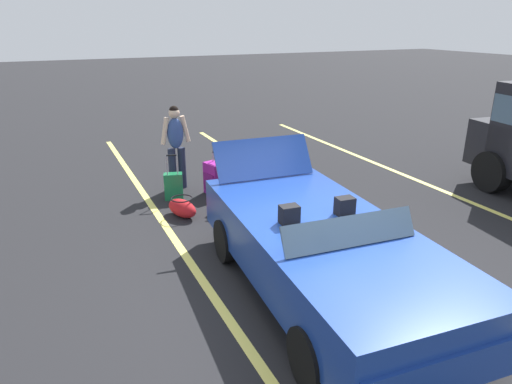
% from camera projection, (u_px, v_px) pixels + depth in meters
% --- Properties ---
extents(ground_plane, '(80.00, 80.00, 0.00)m').
position_uv_depth(ground_plane, '(322.00, 295.00, 5.67)').
color(ground_plane, black).
extents(lot_line_near, '(18.00, 0.12, 0.01)m').
position_uv_depth(lot_line_near, '(230.00, 321.00, 5.19)').
color(lot_line_near, '#EAE066').
rests_on(lot_line_near, ground_plane).
extents(lot_line_mid, '(18.00, 0.12, 0.01)m').
position_uv_depth(lot_line_mid, '(415.00, 269.00, 6.26)').
color(lot_line_mid, '#EAE066').
rests_on(lot_line_mid, ground_plane).
extents(convertible_car, '(4.33, 2.06, 1.49)m').
position_uv_depth(convertible_car, '(332.00, 260.00, 5.29)').
color(convertible_car, navy).
rests_on(convertible_car, ground_plane).
extents(suitcase_large_black, '(0.53, 0.54, 0.94)m').
position_uv_depth(suitcase_large_black, '(241.00, 185.00, 8.37)').
color(suitcase_large_black, '#2D2319').
rests_on(suitcase_large_black, ground_plane).
extents(suitcase_medium_bright, '(0.45, 0.34, 0.82)m').
position_uv_depth(suitcase_medium_bright, '(214.00, 179.00, 8.89)').
color(suitcase_medium_bright, '#991E8C').
rests_on(suitcase_medium_bright, ground_plane).
extents(suitcase_small_carryon, '(0.29, 0.38, 0.88)m').
position_uv_depth(suitcase_small_carryon, '(174.00, 186.00, 8.65)').
color(suitcase_small_carryon, '#19723F').
rests_on(suitcase_small_carryon, ground_plane).
extents(duffel_bag, '(0.71, 0.52, 0.34)m').
position_uv_depth(duffel_bag, '(182.00, 208.00, 7.90)').
color(duffel_bag, red).
rests_on(duffel_bag, ground_plane).
extents(traveler_person, '(0.24, 0.61, 1.65)m').
position_uv_depth(traveler_person, '(176.00, 143.00, 8.99)').
color(traveler_person, '#1E2338').
rests_on(traveler_person, ground_plane).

